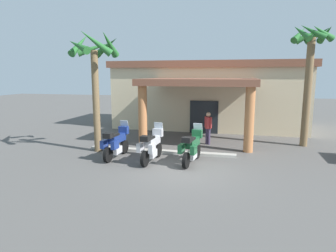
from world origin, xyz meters
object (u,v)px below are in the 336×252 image
object	(u,v)px
pedestrian	(208,126)
palm_tree_roadside	(95,63)
motel_building	(209,94)
motorcycle_blue	(116,143)
motorcycle_silver	(152,146)
motorcycle_green	(192,147)
palm_tree_near_portico	(310,58)

from	to	relation	value
pedestrian	palm_tree_roadside	bearing A→B (deg)	158.64
motel_building	motorcycle_blue	xyz separation A→B (m)	(-3.26, -9.39, -1.67)
motorcycle_silver	motorcycle_green	bearing A→B (deg)	-79.30
motorcycle_green	palm_tree_near_portico	world-z (taller)	palm_tree_near_portico
motel_building	palm_tree_roadside	distance (m)	9.82
motorcycle_blue	pedestrian	bearing A→B (deg)	-41.30
motorcycle_green	palm_tree_near_portico	distance (m)	7.97
motorcycle_silver	motorcycle_green	distance (m)	1.74
motel_building	pedestrian	distance (m)	5.94
pedestrian	palm_tree_near_portico	size ratio (longest dim) A/B	0.28
pedestrian	motorcycle_silver	bearing A→B (deg)	-166.95
motel_building	pedestrian	size ratio (longest dim) A/B	7.61
pedestrian	palm_tree_near_portico	bearing A→B (deg)	-39.73
motorcycle_blue	pedestrian	size ratio (longest dim) A/B	1.26
motorcycle_blue	motorcycle_silver	distance (m)	1.74
pedestrian	palm_tree_near_portico	xyz separation A→B (m)	(5.00, 0.80, 3.55)
motel_building	palm_tree_near_portico	size ratio (longest dim) A/B	2.12
motorcycle_green	pedestrian	size ratio (longest dim) A/B	1.26
motorcycle_green	palm_tree_roadside	distance (m)	6.11
pedestrian	palm_tree_roadside	distance (m)	6.67
motorcycle_blue	motorcycle_green	size ratio (longest dim) A/B	1.00
motorcycle_silver	palm_tree_near_portico	size ratio (longest dim) A/B	0.35
motel_building	motorcycle_silver	world-z (taller)	motel_building
palm_tree_near_portico	motel_building	bearing A→B (deg)	138.10
motel_building	pedestrian	world-z (taller)	motel_building
palm_tree_near_portico	motorcycle_green	bearing A→B (deg)	-139.96
motel_building	motorcycle_silver	distance (m)	9.86
motorcycle_blue	motorcycle_green	xyz separation A→B (m)	(3.46, -0.06, 0.00)
motel_building	motorcycle_silver	size ratio (longest dim) A/B	6.04
motel_building	motorcycle_blue	world-z (taller)	motel_building
palm_tree_roadside	palm_tree_near_portico	distance (m)	10.75
motorcycle_blue	palm_tree_roadside	size ratio (longest dim) A/B	0.38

